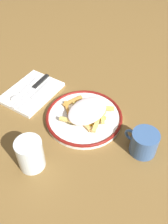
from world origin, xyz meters
name	(u,v)px	position (x,y,z in m)	size (l,w,h in m)	color
ground_plane	(84,119)	(0.00, 0.00, 0.00)	(2.60, 2.60, 0.00)	brown
plate	(84,117)	(0.00, 0.00, 0.01)	(0.26, 0.26, 0.02)	white
fries_heap	(87,112)	(-0.01, -0.01, 0.03)	(0.17, 0.16, 0.04)	#E5A457
napkin	(32,92)	(0.24, 0.01, 0.01)	(0.16, 0.21, 0.01)	white
fork	(35,95)	(0.21, 0.02, 0.02)	(0.04, 0.18, 0.01)	silver
knife	(34,87)	(0.24, -0.01, 0.02)	(0.04, 0.21, 0.01)	black
spoon	(20,93)	(0.26, 0.04, 0.02)	(0.04, 0.15, 0.01)	silver
water_glass	(30,154)	(0.02, 0.23, 0.05)	(0.08, 0.08, 0.10)	silver
coffee_mug	(144,142)	(-0.22, 0.00, 0.04)	(0.11, 0.08, 0.08)	#395C92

